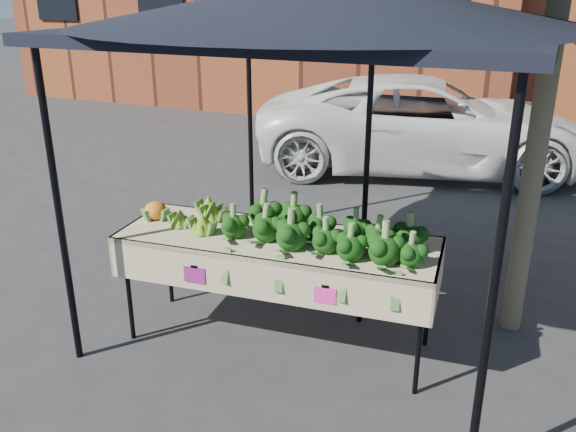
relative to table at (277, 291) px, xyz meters
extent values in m
plane|color=#2C2C2E|center=(-0.02, -0.02, -0.45)|extent=(90.00, 90.00, 0.00)
cube|color=beige|center=(0.00, 0.00, 0.00)|extent=(2.47, 1.03, 0.90)
cube|color=#F22D8C|center=(-0.49, -0.40, 0.25)|extent=(0.17, 0.01, 0.12)
cube|color=#FB2FA4|center=(0.48, -0.40, 0.25)|extent=(0.17, 0.01, 0.12)
ellipsoid|color=black|center=(0.36, 0.03, 0.58)|extent=(1.54, 0.57, 0.26)
ellipsoid|color=#79A626|center=(-0.66, 0.04, 0.55)|extent=(0.43, 0.57, 0.20)
ellipsoid|color=orange|center=(-1.05, -0.05, 0.54)|extent=(0.20, 0.20, 0.18)
camera|label=1|loc=(1.75, -3.73, 2.19)|focal=37.39mm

